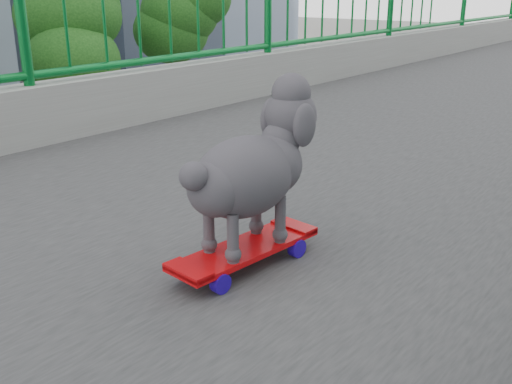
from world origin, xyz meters
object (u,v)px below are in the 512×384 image
at_px(skateboard, 245,251).
at_px(car_7, 209,194).
at_px(car_6, 105,302).
at_px(poodle, 252,167).

relative_size(skateboard, car_7, 0.10).
bearing_deg(car_6, poodle, -33.43).
bearing_deg(car_6, skateboard, -33.55).
relative_size(poodle, car_7, 0.10).
bearing_deg(car_6, car_7, 114.20).
xyz_separation_m(skateboard, car_6, (-9.59, 6.36, -6.38)).
relative_size(car_6, car_7, 0.95).
distance_m(skateboard, car_7, 19.63).
height_order(skateboard, car_7, skateboard).
distance_m(poodle, car_7, 19.69).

